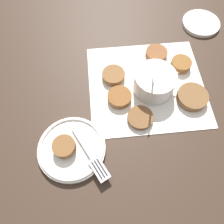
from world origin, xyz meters
name	(u,v)px	position (x,y,z in m)	size (l,w,h in m)	color
ground_plane	(136,86)	(0.00, 0.00, 0.00)	(4.00, 4.00, 0.00)	#38281E
napkin	(146,85)	(0.03, -0.01, 0.00)	(0.38, 0.36, 0.00)	white
sauce_bowl	(154,83)	(0.04, -0.02, 0.03)	(0.13, 0.12, 0.12)	white
fritter_0	(120,97)	(-0.06, -0.03, 0.01)	(0.07, 0.07, 0.02)	brown
fritter_1	(156,53)	(0.09, 0.09, 0.01)	(0.07, 0.07, 0.02)	brown
fritter_2	(113,75)	(-0.06, 0.04, 0.01)	(0.07, 0.07, 0.02)	brown
fritter_3	(192,97)	(0.14, -0.08, 0.01)	(0.09, 0.09, 0.02)	brown
fritter_4	(140,118)	(-0.02, -0.11, 0.01)	(0.07, 0.07, 0.01)	brown
fritter_5	(181,64)	(0.15, 0.03, 0.01)	(0.06, 0.06, 0.02)	brown
serving_plate	(72,149)	(-0.22, -0.15, 0.01)	(0.17, 0.17, 0.02)	white
fritter_on_plate	(64,146)	(-0.23, -0.14, 0.03)	(0.06, 0.06, 0.02)	brown
fork	(93,158)	(-0.17, -0.19, 0.02)	(0.07, 0.16, 0.00)	silver
extra_saucer	(201,23)	(0.29, 0.19, 0.01)	(0.13, 0.13, 0.01)	white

